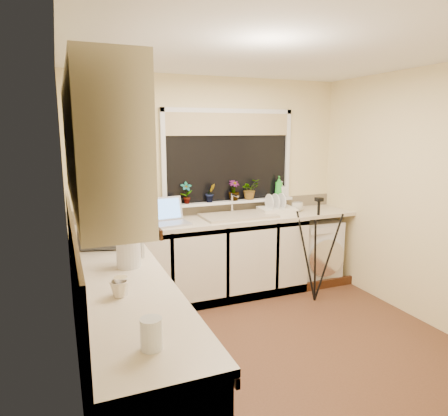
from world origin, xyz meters
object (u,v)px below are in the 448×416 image
(glass_jug, at_px, (151,334))
(plant_a, at_px, (186,193))
(laptop, at_px, (169,217))
(plant_d, at_px, (250,189))
(plant_b, at_px, (210,193))
(washing_machine, at_px, (313,250))
(cup_left, at_px, (119,289))
(soap_bottle_green, at_px, (279,187))
(kettle, at_px, (128,251))
(tripod, at_px, (317,250))
(steel_jar, at_px, (121,286))
(dish_rack, at_px, (277,210))
(microwave, at_px, (108,224))
(plant_c, at_px, (234,190))
(soap_bottle_clear, at_px, (281,189))
(cup_back, at_px, (297,207))

(glass_jug, distance_m, plant_a, 2.81)
(laptop, distance_m, plant_d, 1.09)
(plant_a, relative_size, plant_b, 1.16)
(plant_d, bearing_deg, washing_machine, -14.40)
(glass_jug, distance_m, plant_d, 3.17)
(cup_left, bearing_deg, soap_bottle_green, 42.06)
(kettle, relative_size, plant_d, 0.92)
(tripod, xyz_separation_m, steel_jar, (-2.24, -1.20, 0.38))
(washing_machine, distance_m, soap_bottle_green, 0.91)
(dish_rack, xyz_separation_m, microwave, (-1.99, -0.56, 0.13))
(kettle, height_order, plant_c, plant_c)
(washing_machine, height_order, soap_bottle_clear, soap_bottle_clear)
(kettle, xyz_separation_m, plant_d, (1.66, 1.46, 0.16))
(kettle, relative_size, steel_jar, 2.05)
(dish_rack, relative_size, plant_d, 1.68)
(dish_rack, bearing_deg, kettle, -140.23)
(laptop, xyz_separation_m, plant_b, (0.55, 0.22, 0.19))
(plant_b, height_order, soap_bottle_clear, plant_b)
(washing_machine, bearing_deg, plant_c, 174.36)
(glass_jug, xyz_separation_m, plant_c, (1.55, 2.63, 0.19))
(washing_machine, xyz_separation_m, steel_jar, (-2.58, -1.76, 0.57))
(plant_b, distance_m, plant_d, 0.50)
(kettle, relative_size, soap_bottle_green, 0.86)
(laptop, relative_size, cup_back, 2.85)
(plant_b, relative_size, soap_bottle_clear, 1.07)
(washing_machine, height_order, laptop, laptop)
(plant_c, xyz_separation_m, plant_d, (0.21, -0.00, 0.00))
(washing_machine, height_order, cup_back, cup_back)
(dish_rack, distance_m, soap_bottle_clear, 0.32)
(microwave, bearing_deg, washing_machine, -63.13)
(steel_jar, bearing_deg, microwave, 86.85)
(tripod, xyz_separation_m, plant_a, (-1.24, 0.75, 0.59))
(washing_machine, bearing_deg, plant_b, 177.42)
(steel_jar, xyz_separation_m, soap_bottle_clear, (2.21, 1.95, 0.19))
(washing_machine, relative_size, kettle, 3.46)
(kettle, bearing_deg, plant_b, 51.36)
(plant_b, distance_m, cup_back, 1.07)
(kettle, xyz_separation_m, steel_jar, (-0.13, -0.49, -0.06))
(tripod, height_order, cup_left, tripod)
(steel_jar, bearing_deg, plant_c, 51.06)
(microwave, height_order, soap_bottle_green, soap_bottle_green)
(soap_bottle_clear, bearing_deg, tripod, -87.95)
(plant_b, bearing_deg, washing_machine, -8.48)
(kettle, relative_size, cup_back, 1.63)
(dish_rack, bearing_deg, glass_jug, -123.35)
(laptop, height_order, kettle, laptop)
(glass_jug, xyz_separation_m, cup_back, (2.29, 2.42, -0.02))
(glass_jug, height_order, plant_c, plant_c)
(washing_machine, bearing_deg, microwave, -162.03)
(cup_left, bearing_deg, glass_jug, -85.35)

